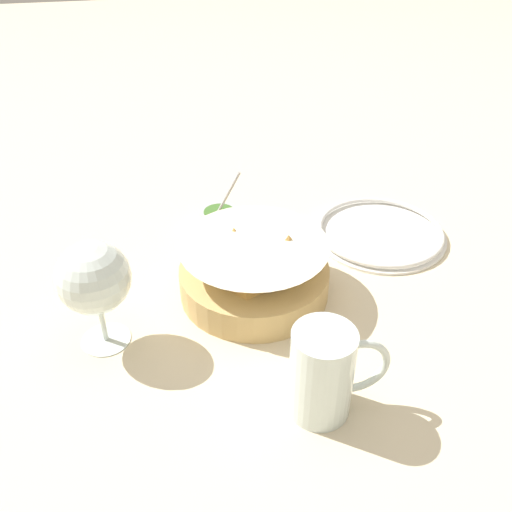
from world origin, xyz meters
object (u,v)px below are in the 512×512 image
(food_basket, at_px, (256,271))
(sauce_cup, at_px, (220,219))
(wine_glass, at_px, (94,280))
(beer_mug, at_px, (323,375))
(side_plate, at_px, (380,232))

(food_basket, xyz_separation_m, sauce_cup, (-0.03, 0.18, -0.02))
(food_basket, distance_m, wine_glass, 0.23)
(beer_mug, height_order, side_plate, beer_mug)
(food_basket, distance_m, beer_mug, 0.23)
(wine_glass, height_order, side_plate, wine_glass)
(sauce_cup, relative_size, beer_mug, 0.91)
(sauce_cup, xyz_separation_m, beer_mug, (0.07, -0.40, 0.03))
(food_basket, relative_size, beer_mug, 1.84)
(sauce_cup, xyz_separation_m, side_plate, (0.26, -0.07, -0.01))
(side_plate, bearing_deg, food_basket, -154.94)
(sauce_cup, relative_size, wine_glass, 0.70)
(food_basket, relative_size, wine_glass, 1.42)
(beer_mug, bearing_deg, food_basket, 99.10)
(sauce_cup, relative_size, side_plate, 0.49)
(sauce_cup, height_order, beer_mug, beer_mug)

